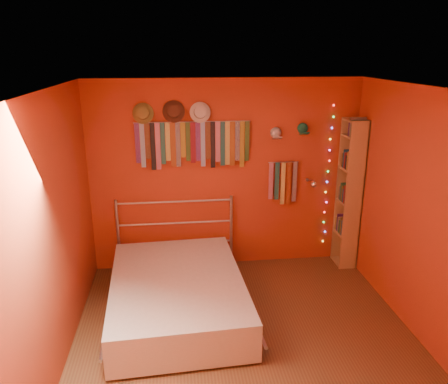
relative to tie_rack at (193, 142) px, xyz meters
name	(u,v)px	position (x,y,z in m)	size (l,w,h in m)	color
ground	(246,341)	(0.41, -1.69, -1.72)	(3.50, 3.50, 0.00)	brown
back_wall	(225,176)	(0.41, 0.06, -0.47)	(3.50, 0.02, 2.50)	#9A2F18
right_wall	(425,219)	(2.16, -1.69, -0.47)	(0.02, 3.50, 2.50)	#9A2F18
left_wall	(53,236)	(-1.34, -1.69, -0.47)	(0.02, 3.50, 2.50)	#9A2F18
ceiling	(251,90)	(0.41, -1.69, 0.78)	(3.50, 3.50, 0.02)	white
tie_rack	(193,142)	(0.00, 0.00, 0.00)	(1.45, 0.03, 0.60)	#B5B5BA
small_tie_rack	(283,181)	(1.17, 0.00, -0.55)	(0.40, 0.03, 0.58)	#B5B5BA
fedora_olive	(143,113)	(-0.60, -0.03, 0.38)	(0.26, 0.14, 0.25)	olive
fedora_brown	(174,111)	(-0.23, -0.03, 0.40)	(0.27, 0.15, 0.27)	#4C281B
fedora_white	(200,112)	(0.09, -0.03, 0.38)	(0.26, 0.14, 0.25)	beige
cap_white	(276,133)	(1.05, 0.01, 0.10)	(0.16, 0.20, 0.16)	beige
cap_green	(303,128)	(1.40, 0.01, 0.15)	(0.16, 0.20, 0.16)	#186F51
fairy_lights	(328,177)	(1.79, 0.02, -0.51)	(0.06, 0.02, 1.91)	#FF3333
reading_lamp	(313,184)	(1.51, -0.19, -0.53)	(0.08, 0.33, 0.10)	#B5B5BA
bookshelf	(352,193)	(2.07, -0.16, -0.70)	(0.25, 0.34, 2.00)	#AA844C
bed	(178,294)	(-0.26, -1.09, -1.49)	(1.62, 2.12, 1.01)	#B5B5BA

